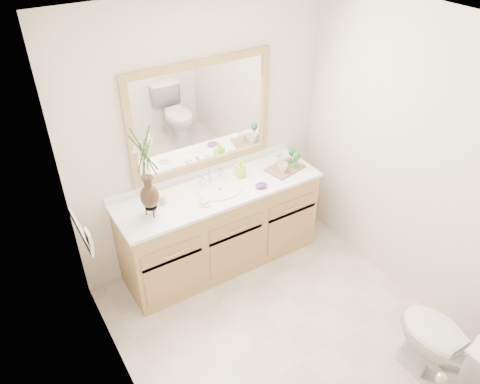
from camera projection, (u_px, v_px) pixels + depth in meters
floor at (283, 333)px, 3.80m from camera, size 2.60×2.60×0.00m
ceiling at (308, 33)px, 2.43m from camera, size 2.40×2.60×0.02m
wall_back at (202, 137)px, 4.02m from camera, size 2.40×0.02×2.40m
wall_front at (460, 359)px, 2.20m from camera, size 2.40×0.02×2.40m
wall_left at (120, 285)px, 2.59m from camera, size 0.02×2.60×2.40m
wall_right at (417, 166)px, 3.63m from camera, size 0.02×2.60×2.40m
vanity at (220, 227)px, 4.28m from camera, size 1.80×0.55×0.80m
counter at (219, 190)px, 4.04m from camera, size 1.84×0.57×0.03m
sink at (220, 195)px, 4.05m from camera, size 0.38×0.34×0.23m
mirror at (202, 117)px, 3.89m from camera, size 1.32×0.04×0.97m
switch_plate at (89, 238)px, 3.26m from camera, size 0.02×0.12×0.12m
toilet at (446, 347)px, 3.25m from camera, size 0.42×0.75×0.74m
flower_vase at (145, 161)px, 3.45m from camera, size 0.18×0.18×0.73m
tumbler at (163, 199)px, 3.84m from camera, size 0.07×0.07×0.08m
soap_dish at (205, 203)px, 3.84m from camera, size 0.11×0.11×0.03m
soap_bottle at (240, 169)px, 4.15m from camera, size 0.08×0.08×0.16m
purple_dish at (261, 185)px, 4.04m from camera, size 0.12×0.10×0.04m
tray at (285, 168)px, 4.29m from camera, size 0.38×0.29×0.02m
mug_left at (283, 167)px, 4.21m from camera, size 0.10×0.10×0.09m
mug_right at (281, 160)px, 4.29m from camera, size 0.15×0.15×0.11m
goblet_front at (296, 157)px, 4.23m from camera, size 0.07×0.07×0.16m
goblet_back at (292, 153)px, 4.32m from camera, size 0.06×0.06×0.14m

